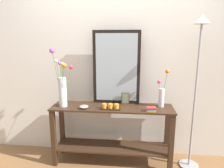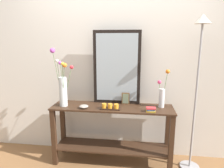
{
  "view_description": "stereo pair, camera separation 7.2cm",
  "coord_description": "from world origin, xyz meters",
  "px_view_note": "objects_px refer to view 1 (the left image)",
  "views": [
    {
      "loc": [
        0.24,
        -2.37,
        1.58
      ],
      "look_at": [
        0.0,
        0.0,
        1.06
      ],
      "focal_mm": 31.68,
      "sensor_mm": 36.0,
      "label": 1
    },
    {
      "loc": [
        0.31,
        -2.36,
        1.58
      ],
      "look_at": [
        0.0,
        0.0,
        1.06
      ],
      "focal_mm": 31.68,
      "sensor_mm": 36.0,
      "label": 2
    }
  ],
  "objects_px": {
    "vase_right": "(162,94)",
    "picture_frame_small": "(125,98)",
    "candle_tray": "(110,107)",
    "decorative_bowl": "(84,107)",
    "book_stack": "(151,109)",
    "floor_lamp": "(198,69)",
    "console_table": "(112,128)",
    "mirror_leaning": "(116,68)",
    "tall_vase_left": "(62,87)"
  },
  "relations": [
    {
      "from": "picture_frame_small",
      "to": "book_stack",
      "type": "height_order",
      "value": "picture_frame_small"
    },
    {
      "from": "console_table",
      "to": "candle_tray",
      "type": "xyz_separation_m",
      "value": [
        -0.01,
        -0.1,
        0.32
      ]
    },
    {
      "from": "console_table",
      "to": "vase_right",
      "type": "xyz_separation_m",
      "value": [
        0.62,
        0.06,
        0.46
      ]
    },
    {
      "from": "decorative_bowl",
      "to": "mirror_leaning",
      "type": "bearing_deg",
      "value": 35.79
    },
    {
      "from": "candle_tray",
      "to": "tall_vase_left",
      "type": "bearing_deg",
      "value": 175.44
    },
    {
      "from": "decorative_bowl",
      "to": "book_stack",
      "type": "distance_m",
      "value": 0.81
    },
    {
      "from": "vase_right",
      "to": "book_stack",
      "type": "bearing_deg",
      "value": -127.8
    },
    {
      "from": "decorative_bowl",
      "to": "tall_vase_left",
      "type": "bearing_deg",
      "value": 167.46
    },
    {
      "from": "decorative_bowl",
      "to": "book_stack",
      "type": "relative_size",
      "value": 0.98
    },
    {
      "from": "decorative_bowl",
      "to": "console_table",
      "type": "bearing_deg",
      "value": 18.04
    },
    {
      "from": "console_table",
      "to": "mirror_leaning",
      "type": "bearing_deg",
      "value": 75.8
    },
    {
      "from": "console_table",
      "to": "picture_frame_small",
      "type": "relative_size",
      "value": 9.93
    },
    {
      "from": "mirror_leaning",
      "to": "book_stack",
      "type": "bearing_deg",
      "value": -33.31
    },
    {
      "from": "mirror_leaning",
      "to": "console_table",
      "type": "bearing_deg",
      "value": -104.2
    },
    {
      "from": "picture_frame_small",
      "to": "book_stack",
      "type": "bearing_deg",
      "value": -38.07
    },
    {
      "from": "mirror_leaning",
      "to": "vase_right",
      "type": "height_order",
      "value": "mirror_leaning"
    },
    {
      "from": "mirror_leaning",
      "to": "decorative_bowl",
      "type": "bearing_deg",
      "value": -144.21
    },
    {
      "from": "vase_right",
      "to": "candle_tray",
      "type": "xyz_separation_m",
      "value": [
        -0.63,
        -0.15,
        -0.14
      ]
    },
    {
      "from": "tall_vase_left",
      "to": "floor_lamp",
      "type": "bearing_deg",
      "value": 1.52
    },
    {
      "from": "candle_tray",
      "to": "floor_lamp",
      "type": "bearing_deg",
      "value": 5.17
    },
    {
      "from": "candle_tray",
      "to": "floor_lamp",
      "type": "distance_m",
      "value": 1.11
    },
    {
      "from": "vase_right",
      "to": "decorative_bowl",
      "type": "xyz_separation_m",
      "value": [
        -0.95,
        -0.17,
        -0.14
      ]
    },
    {
      "from": "mirror_leaning",
      "to": "tall_vase_left",
      "type": "xyz_separation_m",
      "value": [
        -0.66,
        -0.21,
        -0.22
      ]
    },
    {
      "from": "console_table",
      "to": "candle_tray",
      "type": "bearing_deg",
      "value": -96.09
    },
    {
      "from": "decorative_bowl",
      "to": "book_stack",
      "type": "xyz_separation_m",
      "value": [
        0.81,
        -0.01,
        0.0
      ]
    },
    {
      "from": "picture_frame_small",
      "to": "tall_vase_left",
      "type": "bearing_deg",
      "value": -167.81
    },
    {
      "from": "console_table",
      "to": "mirror_leaning",
      "type": "distance_m",
      "value": 0.79
    },
    {
      "from": "picture_frame_small",
      "to": "decorative_bowl",
      "type": "height_order",
      "value": "picture_frame_small"
    },
    {
      "from": "mirror_leaning",
      "to": "picture_frame_small",
      "type": "relative_size",
      "value": 6.15
    },
    {
      "from": "decorative_bowl",
      "to": "floor_lamp",
      "type": "distance_m",
      "value": 1.42
    },
    {
      "from": "floor_lamp",
      "to": "picture_frame_small",
      "type": "bearing_deg",
      "value": 171.48
    },
    {
      "from": "mirror_leaning",
      "to": "tall_vase_left",
      "type": "height_order",
      "value": "mirror_leaning"
    },
    {
      "from": "tall_vase_left",
      "to": "picture_frame_small",
      "type": "relative_size",
      "value": 4.76
    },
    {
      "from": "vase_right",
      "to": "floor_lamp",
      "type": "distance_m",
      "value": 0.51
    },
    {
      "from": "candle_tray",
      "to": "book_stack",
      "type": "bearing_deg",
      "value": -3.36
    },
    {
      "from": "picture_frame_small",
      "to": "floor_lamp",
      "type": "bearing_deg",
      "value": -8.52
    },
    {
      "from": "vase_right",
      "to": "picture_frame_small",
      "type": "xyz_separation_m",
      "value": [
        -0.45,
        0.06,
        -0.09
      ]
    },
    {
      "from": "candle_tray",
      "to": "book_stack",
      "type": "relative_size",
      "value": 2.13
    },
    {
      "from": "console_table",
      "to": "decorative_bowl",
      "type": "relative_size",
      "value": 13.57
    },
    {
      "from": "candle_tray",
      "to": "mirror_leaning",
      "type": "bearing_deg",
      "value": 78.74
    },
    {
      "from": "mirror_leaning",
      "to": "decorative_bowl",
      "type": "relative_size",
      "value": 8.4
    },
    {
      "from": "floor_lamp",
      "to": "mirror_leaning",
      "type": "bearing_deg",
      "value": 170.2
    },
    {
      "from": "mirror_leaning",
      "to": "book_stack",
      "type": "height_order",
      "value": "mirror_leaning"
    },
    {
      "from": "picture_frame_small",
      "to": "vase_right",
      "type": "bearing_deg",
      "value": -8.03
    },
    {
      "from": "console_table",
      "to": "picture_frame_small",
      "type": "distance_m",
      "value": 0.42
    },
    {
      "from": "vase_right",
      "to": "candle_tray",
      "type": "relative_size",
      "value": 1.98
    },
    {
      "from": "tall_vase_left",
      "to": "decorative_bowl",
      "type": "relative_size",
      "value": 6.5
    },
    {
      "from": "candle_tray",
      "to": "decorative_bowl",
      "type": "distance_m",
      "value": 0.33
    },
    {
      "from": "vase_right",
      "to": "picture_frame_small",
      "type": "height_order",
      "value": "vase_right"
    },
    {
      "from": "vase_right",
      "to": "tall_vase_left",
      "type": "bearing_deg",
      "value": -175.16
    }
  ]
}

